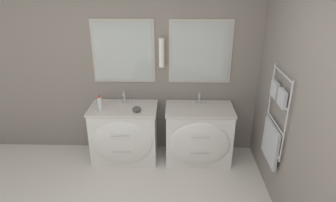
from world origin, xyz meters
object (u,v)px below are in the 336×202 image
Objects in this scene: vanity_left at (124,133)px; toiletry_bottle at (100,103)px; amenity_bowl at (137,109)px; vanity_right at (199,134)px.

vanity_left is 0.56m from toiletry_bottle.
amenity_bowl is at bearing -25.09° from vanity_left.
vanity_right is at bearing 6.53° from amenity_bowl.
amenity_bowl is (-0.83, -0.09, 0.42)m from vanity_right.
vanity_left is 4.59× the size of toiletry_bottle.
amenity_bowl is (0.20, -0.09, 0.42)m from vanity_left.
toiletry_bottle is (-1.32, -0.05, 0.48)m from vanity_right.
vanity_left is 0.47m from amenity_bowl.
toiletry_bottle is at bearing -169.25° from vanity_left.
vanity_left is at bearing 10.75° from toiletry_bottle.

